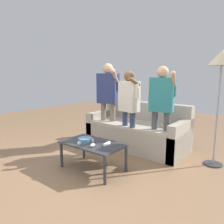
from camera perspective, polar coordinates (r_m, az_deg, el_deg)
The scene contains 12 objects.
ground_plane at distance 3.21m, azimuth -3.63°, elevation -15.64°, with size 12.00×12.00×0.00m, color brown.
couch at distance 4.17m, azimuth 6.93°, elevation -5.23°, with size 1.89×0.88×0.85m.
coffee_table at distance 3.15m, azimuth -5.21°, elevation -9.18°, with size 0.93×0.54×0.41m.
snack_bowl at distance 3.18m, azimuth -7.25°, elevation -7.49°, with size 0.21×0.21×0.06m, color teal.
game_remote_nunchuk at distance 2.96m, azimuth -5.28°, elevation -8.91°, with size 0.06×0.09×0.05m.
floor_lamp at distance 3.51m, azimuth 27.49°, elevation 11.33°, with size 0.40×0.40×1.75m.
player_left at distance 4.15m, azimuth -1.09°, elevation 4.75°, with size 0.51×0.36×1.61m.
player_center at distance 3.68m, azimuth 4.61°, elevation 2.58°, with size 0.43×0.36×1.46m.
player_right at distance 3.52m, azimuth 13.24°, elevation 2.77°, with size 0.49×0.32×1.53m.
game_remote_wand_near at distance 3.22m, azimuth -5.45°, elevation -7.53°, with size 0.15×0.12×0.03m.
game_remote_wand_far at distance 3.14m, azimuth -8.06°, elevation -8.03°, with size 0.05×0.15×0.03m.
game_remote_wand_spare at distance 3.04m, azimuth -1.39°, elevation -8.57°, with size 0.07×0.17×0.03m.
Camera 1 is at (1.95, -2.15, 1.38)m, focal length 33.81 mm.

